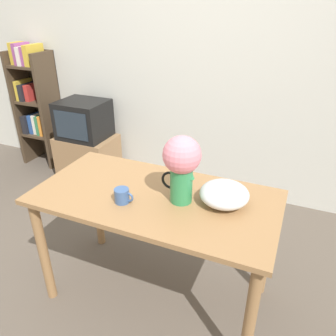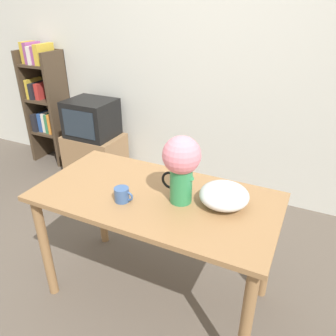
# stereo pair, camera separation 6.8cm
# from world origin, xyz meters

# --- Properties ---
(ground_plane) EXTENTS (12.00, 12.00, 0.00)m
(ground_plane) POSITION_xyz_m (0.00, 0.00, 0.00)
(ground_plane) COLOR brown
(wall_back) EXTENTS (8.00, 0.05, 2.60)m
(wall_back) POSITION_xyz_m (0.00, 1.76, 1.30)
(wall_back) COLOR silver
(wall_back) RESTS_ON ground_plane
(table) EXTENTS (1.41, 0.72, 0.79)m
(table) POSITION_xyz_m (0.23, 0.23, 0.67)
(table) COLOR olive
(table) RESTS_ON ground_plane
(flower_vase) EXTENTS (0.22, 0.21, 0.39)m
(flower_vase) POSITION_xyz_m (0.39, 0.24, 1.02)
(flower_vase) COLOR #2D844C
(flower_vase) RESTS_ON table
(coffee_mug) EXTENTS (0.11, 0.08, 0.08)m
(coffee_mug) POSITION_xyz_m (0.09, 0.10, 0.83)
(coffee_mug) COLOR #385689
(coffee_mug) RESTS_ON table
(white_bowl) EXTENTS (0.27, 0.27, 0.12)m
(white_bowl) POSITION_xyz_m (0.61, 0.30, 0.85)
(white_bowl) COLOR silver
(white_bowl) RESTS_ON table
(tv_stand) EXTENTS (0.60, 0.43, 0.49)m
(tv_stand) POSITION_xyz_m (-1.16, 1.43, 0.25)
(tv_stand) COLOR #8E6B47
(tv_stand) RESTS_ON ground_plane
(tv_set) EXTENTS (0.48, 0.42, 0.39)m
(tv_set) POSITION_xyz_m (-1.16, 1.43, 0.68)
(tv_set) COLOR black
(tv_set) RESTS_ON tv_stand
(bookshelf) EXTENTS (0.43, 0.34, 1.39)m
(bookshelf) POSITION_xyz_m (-1.92, 1.59, 0.75)
(bookshelf) COLOR #423323
(bookshelf) RESTS_ON ground_plane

